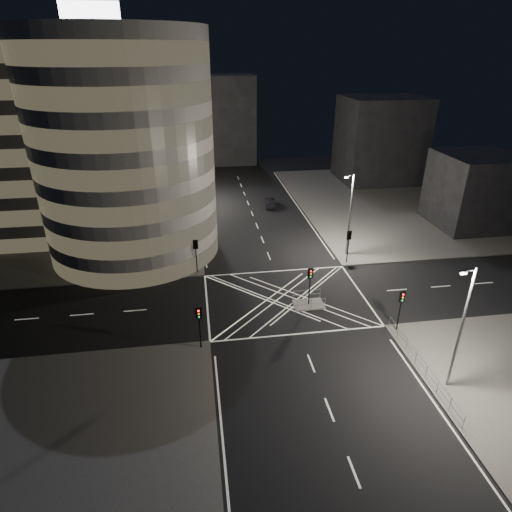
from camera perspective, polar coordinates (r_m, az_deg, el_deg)
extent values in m
plane|color=black|center=(43.96, 3.98, -5.71)|extent=(120.00, 120.00, 0.00)
cube|color=#4E4B49|center=(70.55, -24.87, 4.58)|extent=(42.00, 42.00, 0.15)
cube|color=#4E4B49|center=(77.15, 21.29, 6.96)|extent=(42.00, 42.00, 0.15)
cube|color=slate|center=(43.13, 7.01, -6.43)|extent=(3.00, 2.00, 0.15)
cylinder|color=gray|center=(52.04, -17.03, 13.41)|extent=(20.00, 20.00, 25.00)
cube|color=gray|center=(63.78, -25.06, 14.34)|extent=(20.00, 18.00, 25.00)
cube|color=white|center=(53.36, -21.29, 28.07)|extent=(6.00, 0.40, 2.00)
cube|color=black|center=(53.31, -21.12, 27.12)|extent=(6.40, 0.50, 0.50)
cube|color=gray|center=(80.47, -18.75, 16.29)|extent=(24.00, 16.00, 22.00)
cube|color=black|center=(85.21, 16.17, 14.70)|extent=(14.00, 12.00, 15.00)
cube|color=black|center=(67.42, 27.07, 7.81)|extent=(10.00, 10.00, 10.00)
cube|color=black|center=(95.55, -5.88, 17.53)|extent=(18.00, 8.00, 18.00)
cylinder|color=black|center=(50.19, -9.93, 0.65)|extent=(0.32, 0.32, 3.44)
ellipsoid|color=black|center=(48.97, -10.21, 3.87)|extent=(4.83, 4.83, 5.56)
cylinder|color=black|center=(55.68, -9.87, 3.27)|extent=(0.32, 0.32, 3.42)
ellipsoid|color=black|center=(54.64, -10.10, 6.05)|extent=(4.25, 4.25, 4.89)
cylinder|color=black|center=(61.35, -9.80, 5.22)|extent=(0.32, 0.32, 2.94)
ellipsoid|color=black|center=(60.48, -9.99, 7.51)|extent=(4.08, 4.08, 4.69)
cylinder|color=black|center=(66.89, -9.78, 7.30)|extent=(0.32, 0.32, 3.60)
ellipsoid|color=black|center=(65.98, -9.98, 9.80)|extent=(4.54, 4.54, 5.23)
cylinder|color=black|center=(72.65, -9.73, 8.69)|extent=(0.32, 0.32, 3.27)
ellipsoid|color=black|center=(71.87, -9.90, 10.82)|extent=(4.26, 4.26, 4.90)
cylinder|color=black|center=(48.27, -7.93, -0.57)|extent=(0.12, 0.12, 3.00)
cube|color=black|center=(47.43, -8.07, 1.53)|extent=(0.28, 0.22, 0.90)
cube|color=black|center=(47.43, -8.07, 1.53)|extent=(0.55, 0.04, 1.10)
cylinder|color=black|center=(36.60, -7.47, -10.11)|extent=(0.12, 0.12, 3.00)
cube|color=black|center=(35.49, -7.65, -7.57)|extent=(0.28, 0.22, 0.90)
cube|color=black|center=(35.49, -7.65, -7.57)|extent=(0.55, 0.04, 1.10)
cylinder|color=black|center=(51.24, 12.12, 0.72)|extent=(0.12, 0.12, 3.00)
cube|color=black|center=(50.45, 12.32, 2.72)|extent=(0.28, 0.22, 0.90)
cube|color=black|center=(50.45, 12.32, 2.72)|extent=(0.55, 0.04, 1.10)
cylinder|color=black|center=(40.44, 18.51, -7.52)|extent=(0.12, 0.12, 3.00)
cube|color=black|center=(39.44, 18.91, -5.16)|extent=(0.28, 0.22, 0.90)
cube|color=black|center=(39.44, 18.91, -5.16)|extent=(0.55, 0.04, 1.10)
cylinder|color=black|center=(42.30, 7.13, -4.63)|extent=(0.12, 0.12, 3.00)
cube|color=black|center=(41.34, 7.28, -2.31)|extent=(0.28, 0.22, 0.90)
cube|color=black|center=(41.34, 7.28, -2.31)|extent=(0.55, 0.04, 1.10)
cylinder|color=slate|center=(51.66, -9.07, 5.42)|extent=(0.20, 0.20, 10.00)
cylinder|color=slate|center=(50.16, -8.94, 10.64)|extent=(0.90, 0.10, 0.10)
cube|color=slate|center=(50.18, -8.41, 10.57)|extent=(0.50, 0.25, 0.18)
cube|color=white|center=(50.21, -8.40, 10.45)|extent=(0.42, 0.20, 0.05)
cylinder|color=slate|center=(68.81, -9.12, 10.67)|extent=(0.20, 0.20, 10.00)
cylinder|color=slate|center=(67.69, -9.02, 14.65)|extent=(0.90, 0.10, 0.10)
cube|color=slate|center=(67.71, -8.62, 14.60)|extent=(0.50, 0.25, 0.18)
cube|color=white|center=(67.73, -8.62, 14.51)|extent=(0.42, 0.20, 0.05)
cylinder|color=slate|center=(52.02, 12.41, 5.28)|extent=(0.20, 0.20, 10.00)
cylinder|color=slate|center=(50.39, 12.45, 10.42)|extent=(0.90, 0.10, 0.10)
cube|color=slate|center=(50.26, 11.95, 10.31)|extent=(0.50, 0.25, 0.18)
cube|color=white|center=(50.29, 11.94, 10.19)|extent=(0.42, 0.20, 0.05)
cylinder|color=slate|center=(33.87, 25.62, -8.93)|extent=(0.20, 0.20, 10.00)
cylinder|color=slate|center=(31.31, 26.62, -1.71)|extent=(0.90, 0.10, 0.10)
cube|color=slate|center=(31.10, 25.90, -1.94)|extent=(0.50, 0.25, 0.18)
cube|color=white|center=(31.15, 25.86, -2.12)|extent=(0.42, 0.20, 0.05)
cube|color=slate|center=(37.05, 21.16, -13.29)|extent=(0.06, 11.70, 1.10)
cube|color=slate|center=(42.06, 7.37, -6.36)|extent=(2.80, 0.06, 1.10)
cube|color=slate|center=(43.53, 6.76, -5.11)|extent=(2.80, 0.06, 1.10)
imported|color=black|center=(68.91, 1.85, 7.13)|extent=(1.95, 4.31, 1.37)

